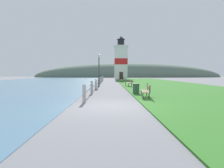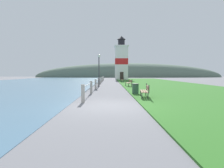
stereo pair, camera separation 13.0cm
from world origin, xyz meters
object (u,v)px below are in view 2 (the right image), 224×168
object	(u,v)px
park_bench_midway	(129,82)
park_bench_far	(123,79)
park_bench_near	(145,90)
trash_bin	(135,89)
lighthouse	(121,61)
lamp_post	(99,64)

from	to	relation	value
park_bench_midway	park_bench_far	bearing A→B (deg)	-94.97
park_bench_near	trash_bin	world-z (taller)	park_bench_near
park_bench_near	lighthouse	world-z (taller)	lighthouse
trash_bin	park_bench_far	bearing A→B (deg)	89.06
park_bench_midway	trash_bin	world-z (taller)	park_bench_midway
park_bench_near	trash_bin	distance (m)	2.16
trash_bin	lighthouse	bearing A→B (deg)	88.32
park_bench_midway	trash_bin	distance (m)	7.82
park_bench_midway	park_bench_near	bearing A→B (deg)	84.46
park_bench_near	lamp_post	bearing A→B (deg)	-62.51
park_bench_far	lamp_post	world-z (taller)	lamp_post
park_bench_midway	park_bench_far	xyz separation A→B (m)	(-0.08, 10.06, -0.00)
lamp_post	lighthouse	bearing A→B (deg)	79.88
park_bench_near	park_bench_midway	world-z (taller)	same
trash_bin	lamp_post	world-z (taller)	lamp_post
park_bench_midway	lamp_post	size ratio (longest dim) A/B	0.47
park_bench_near	park_bench_far	bearing A→B (deg)	-82.36
park_bench_near	lamp_post	xyz separation A→B (m)	(-3.70, 10.15, 2.20)
park_bench_near	park_bench_midway	size ratio (longest dim) A/B	1.03
park_bench_far	lighthouse	world-z (taller)	lighthouse
park_bench_far	lamp_post	bearing A→B (deg)	75.21
park_bench_midway	lighthouse	xyz separation A→B (m)	(0.57, 24.20, 4.35)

